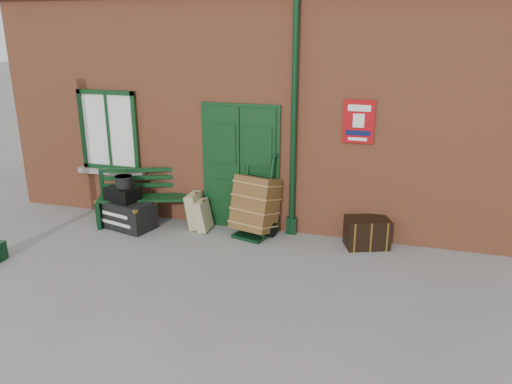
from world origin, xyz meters
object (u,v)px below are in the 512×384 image
at_px(bench, 146,195).
at_px(dark_trunk, 367,233).
at_px(porter_trolley, 256,205).
at_px(houdini_trunk, 127,214).

distance_m(bench, dark_trunk, 4.04).
relative_size(bench, dark_trunk, 2.57).
distance_m(porter_trolley, dark_trunk, 1.94).
bearing_deg(porter_trolley, dark_trunk, 15.88).
bearing_deg(dark_trunk, porter_trolley, 159.54).
height_order(bench, dark_trunk, bench).
bearing_deg(bench, houdini_trunk, -147.92).
xyz_separation_m(porter_trolley, dark_trunk, (1.92, 0.03, -0.30)).
xyz_separation_m(houdini_trunk, dark_trunk, (4.27, 0.38, -0.00)).
relative_size(bench, houdini_trunk, 1.75).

